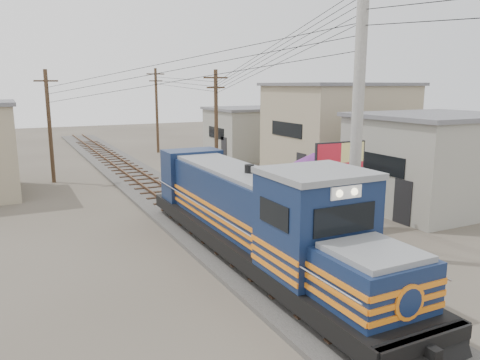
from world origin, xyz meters
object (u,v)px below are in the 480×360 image
locomotive (257,218)px  market_umbrella (314,158)px  billboard (340,165)px  vendor (297,192)px

locomotive → market_umbrella: size_ratio=4.87×
billboard → market_umbrella: bearing=69.5°
locomotive → vendor: (5.45, 5.79, -0.86)m
billboard → locomotive: bearing=-156.6°
locomotive → billboard: (5.01, 1.94, 1.15)m
locomotive → billboard: locomotive is taller
locomotive → vendor: size_ratio=9.68×
locomotive → market_umbrella: locomotive is taller
billboard → vendor: billboard is taller
vendor → locomotive: bearing=5.4°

